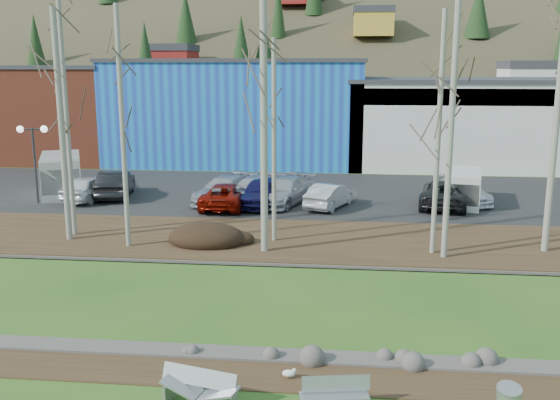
# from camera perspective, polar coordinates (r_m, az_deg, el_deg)

# --- Properties ---
(dirt_strip) EXTENTS (80.00, 1.80, 0.03)m
(dirt_strip) POSITION_cam_1_polar(r_m,az_deg,el_deg) (16.83, -4.07, -15.46)
(dirt_strip) COLOR #382616
(dirt_strip) RESTS_ON ground
(near_bank_rocks) EXTENTS (80.00, 0.80, 0.50)m
(near_bank_rocks) POSITION_cam_1_polar(r_m,az_deg,el_deg) (17.71, -3.49, -14.01)
(near_bank_rocks) COLOR #47423D
(near_bank_rocks) RESTS_ON ground
(river) EXTENTS (80.00, 8.00, 0.90)m
(river) POSITION_cam_1_polar(r_m,az_deg,el_deg) (21.42, -1.68, -9.20)
(river) COLOR black
(river) RESTS_ON ground
(far_bank_rocks) EXTENTS (80.00, 0.80, 0.46)m
(far_bank_rocks) POSITION_cam_1_polar(r_m,az_deg,el_deg) (25.25, -0.44, -5.81)
(far_bank_rocks) COLOR #47423D
(far_bank_rocks) RESTS_ON ground
(far_bank) EXTENTS (80.00, 7.00, 0.15)m
(far_bank) POSITION_cam_1_polar(r_m,az_deg,el_deg) (28.28, 0.28, -3.67)
(far_bank) COLOR #382616
(far_bank) RESTS_ON ground
(parking_lot) EXTENTS (80.00, 14.00, 0.14)m
(parking_lot) POSITION_cam_1_polar(r_m,az_deg,el_deg) (38.45, 1.83, 0.60)
(parking_lot) COLOR black
(parking_lot) RESTS_ON ground
(building_brick) EXTENTS (16.32, 12.24, 7.80)m
(building_brick) POSITION_cam_1_polar(r_m,az_deg,el_deg) (58.19, -21.55, 7.54)
(building_brick) COLOR #9B422B
(building_brick) RESTS_ON ground
(building_blue) EXTENTS (20.40, 12.24, 8.30)m
(building_blue) POSITION_cam_1_polar(r_m,az_deg,el_deg) (52.41, -3.63, 8.21)
(building_blue) COLOR #1E41B2
(building_blue) RESTS_ON ground
(building_white) EXTENTS (18.36, 12.24, 6.80)m
(building_white) POSITION_cam_1_polar(r_m,az_deg,el_deg) (52.56, 16.27, 6.94)
(building_white) COLOR beige
(building_white) RESTS_ON ground
(bench_intact) EXTENTS (1.65, 0.73, 0.80)m
(bench_intact) POSITION_cam_1_polar(r_m,az_deg,el_deg) (15.09, 5.02, -17.31)
(bench_intact) COLOR #A6A9AB
(bench_intact) RESTS_ON ground
(bench_damaged) EXTENTS (1.99, 1.07, 0.85)m
(bench_damaged) POSITION_cam_1_polar(r_m,az_deg,el_deg) (15.33, -7.35, -16.73)
(bench_damaged) COLOR #A6A9AB
(bench_damaged) RESTS_ON ground
(seagull) EXTENTS (0.40, 0.19, 0.29)m
(seagull) POSITION_cam_1_polar(r_m,az_deg,el_deg) (16.45, 0.84, -15.55)
(seagull) COLOR gold
(seagull) RESTS_ON ground
(dirt_mound) EXTENTS (3.39, 2.39, 0.66)m
(dirt_mound) POSITION_cam_1_polar(r_m,az_deg,el_deg) (27.59, -6.74, -3.28)
(dirt_mound) COLOR black
(dirt_mound) RESTS_ON far_bank
(birch_0) EXTENTS (0.26, 0.26, 10.07)m
(birch_0) POSITION_cam_1_polar(r_m,az_deg,el_deg) (28.86, -19.35, 6.30)
(birch_0) COLOR #A3A194
(birch_0) RESTS_ON far_bank
(birch_1) EXTENTS (0.21, 0.21, 11.31)m
(birch_1) POSITION_cam_1_polar(r_m,az_deg,el_deg) (29.59, -18.96, 7.67)
(birch_1) COLOR #A3A194
(birch_1) RESTS_ON far_bank
(birch_2) EXTENTS (0.21, 0.21, 10.10)m
(birch_2) POSITION_cam_1_polar(r_m,az_deg,el_deg) (26.97, -14.20, 6.29)
(birch_2) COLOR #A3A194
(birch_2) RESTS_ON far_bank
(birch_3) EXTENTS (0.30, 0.30, 10.65)m
(birch_3) POSITION_cam_1_polar(r_m,az_deg,el_deg) (25.43, -1.48, 6.93)
(birch_3) COLOR #A3A194
(birch_3) RESTS_ON far_bank
(birch_4) EXTENTS (0.20, 0.20, 8.81)m
(birch_4) POSITION_cam_1_polar(r_m,az_deg,el_deg) (27.11, -0.55, 5.31)
(birch_4) COLOR #A3A194
(birch_4) RESTS_ON far_bank
(birch_5) EXTENTS (0.21, 0.21, 9.82)m
(birch_5) POSITION_cam_1_polar(r_m,az_deg,el_deg) (25.95, 14.28, 5.74)
(birch_5) COLOR #A3A194
(birch_5) RESTS_ON far_bank
(birch_6) EXTENTS (0.24, 0.24, 10.13)m
(birch_6) POSITION_cam_1_polar(r_m,az_deg,el_deg) (25.46, 15.35, 5.92)
(birch_6) COLOR #A3A194
(birch_6) RESTS_ON far_bank
(birch_7) EXTENTS (0.28, 0.28, 11.27)m
(birch_7) POSITION_cam_1_polar(r_m,az_deg,el_deg) (27.73, 23.98, 6.97)
(birch_7) COLOR #A3A194
(birch_7) RESTS_ON far_bank
(street_lamp) EXTENTS (1.65, 0.63, 4.39)m
(street_lamp) POSITION_cam_1_polar(r_m,az_deg,el_deg) (37.57, -21.63, 4.91)
(street_lamp) COLOR #262628
(street_lamp) RESTS_ON parking_lot
(car_0) EXTENTS (2.54, 4.61, 1.49)m
(car_0) POSITION_cam_1_polar(r_m,az_deg,el_deg) (37.78, -16.92, 1.12)
(car_0) COLOR white
(car_0) RESTS_ON parking_lot
(car_1) EXTENTS (2.51, 4.97, 1.56)m
(car_1) POSITION_cam_1_polar(r_m,az_deg,el_deg) (38.27, -14.82, 1.44)
(car_1) COLOR black
(car_1) RESTS_ON parking_lot
(car_2) EXTENTS (2.34, 4.90, 1.35)m
(car_2) POSITION_cam_1_polar(r_m,az_deg,el_deg) (34.40, -4.93, 0.44)
(car_2) COLOR maroon
(car_2) RESTS_ON parking_lot
(car_3) EXTENTS (3.68, 5.46, 1.47)m
(car_3) POSITION_cam_1_polar(r_m,az_deg,el_deg) (35.34, -2.42, 0.89)
(car_3) COLOR #A3A5AB
(car_3) RESTS_ON parking_lot
(car_4) EXTENTS (2.55, 4.82, 1.56)m
(car_4) POSITION_cam_1_polar(r_m,az_deg,el_deg) (34.60, -1.74, 0.72)
(car_4) COLOR #141347
(car_4) RESTS_ON parking_lot
(car_5) EXTENTS (2.85, 4.32, 1.35)m
(car_5) POSITION_cam_1_polar(r_m,az_deg,el_deg) (34.33, 4.60, 0.41)
(car_5) COLOR silver
(car_5) RESTS_ON parking_lot
(car_6) EXTENTS (3.40, 5.67, 1.48)m
(car_6) POSITION_cam_1_polar(r_m,az_deg,el_deg) (35.69, 14.80, 0.60)
(car_6) COLOR black
(car_6) RESTS_ON parking_lot
(car_7) EXTENTS (3.14, 4.90, 1.32)m
(car_7) POSITION_cam_1_polar(r_m,az_deg,el_deg) (37.01, 16.39, 0.80)
(car_7) COLOR white
(car_7) RESTS_ON parking_lot
(car_8) EXTENTS (3.68, 5.46, 1.47)m
(car_8) POSITION_cam_1_polar(r_m,az_deg,el_deg) (35.13, 0.43, 0.83)
(car_8) COLOR #A3A5AB
(car_8) RESTS_ON parking_lot
(car_9) EXTENTS (3.68, 5.46, 1.47)m
(car_9) POSITION_cam_1_polar(r_m,az_deg,el_deg) (35.61, -5.05, 0.94)
(car_9) COLOR #A3A5AB
(car_9) RESTS_ON parking_lot
(van_white) EXTENTS (2.58, 4.55, 1.88)m
(van_white) POSITION_cam_1_polar(r_m,az_deg,el_deg) (36.29, 16.40, 1.02)
(van_white) COLOR white
(van_white) RESTS_ON parking_lot
(van_grey) EXTENTS (4.20, 5.76, 2.33)m
(van_grey) POSITION_cam_1_polar(r_m,az_deg,el_deg) (39.96, -19.37, 2.15)
(van_grey) COLOR silver
(van_grey) RESTS_ON parking_lot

